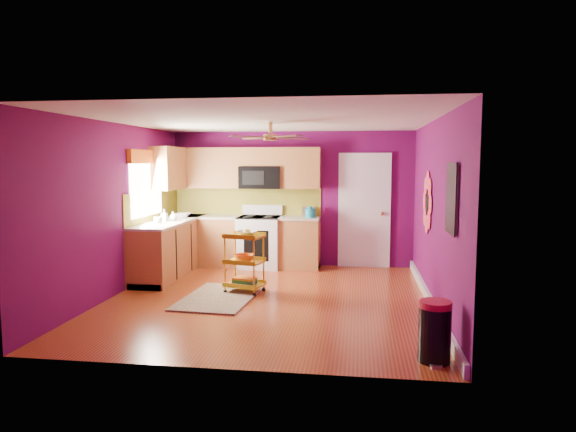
# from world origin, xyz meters

# --- Properties ---
(ground) EXTENTS (5.00, 5.00, 0.00)m
(ground) POSITION_xyz_m (0.00, 0.00, 0.00)
(ground) COLOR maroon
(ground) RESTS_ON ground
(room_envelope) EXTENTS (4.54, 5.04, 2.52)m
(room_envelope) POSITION_xyz_m (0.03, 0.00, 1.63)
(room_envelope) COLOR #5B0A4B
(room_envelope) RESTS_ON ground
(lower_cabinets) EXTENTS (2.81, 2.31, 0.94)m
(lower_cabinets) POSITION_xyz_m (-1.35, 1.82, 0.43)
(lower_cabinets) COLOR brown
(lower_cabinets) RESTS_ON ground
(electric_range) EXTENTS (0.76, 0.66, 1.13)m
(electric_range) POSITION_xyz_m (-0.55, 2.17, 0.48)
(electric_range) COLOR white
(electric_range) RESTS_ON ground
(upper_cabinetry) EXTENTS (2.80, 2.30, 1.26)m
(upper_cabinetry) POSITION_xyz_m (-1.24, 2.17, 1.80)
(upper_cabinetry) COLOR brown
(upper_cabinetry) RESTS_ON ground
(left_window) EXTENTS (0.08, 1.35, 1.08)m
(left_window) POSITION_xyz_m (-2.22, 1.05, 1.74)
(left_window) COLOR white
(left_window) RESTS_ON ground
(panel_door) EXTENTS (0.95, 0.11, 2.15)m
(panel_door) POSITION_xyz_m (1.35, 2.47, 1.02)
(panel_door) COLOR white
(panel_door) RESTS_ON ground
(right_wall_art) EXTENTS (0.04, 2.74, 1.04)m
(right_wall_art) POSITION_xyz_m (2.23, -0.34, 1.44)
(right_wall_art) COLOR black
(right_wall_art) RESTS_ON ground
(ceiling_fan) EXTENTS (1.01, 1.01, 0.26)m
(ceiling_fan) POSITION_xyz_m (0.00, 0.20, 2.29)
(ceiling_fan) COLOR #BF8C3F
(ceiling_fan) RESTS_ON ground
(shag_rug) EXTENTS (1.04, 1.60, 0.02)m
(shag_rug) POSITION_xyz_m (-0.71, -0.06, 0.01)
(shag_rug) COLOR black
(shag_rug) RESTS_ON ground
(rolling_cart) EXTENTS (0.61, 0.51, 0.96)m
(rolling_cart) POSITION_xyz_m (-0.41, 0.31, 0.49)
(rolling_cart) COLOR gold
(rolling_cart) RESTS_ON ground
(trash_can) EXTENTS (0.37, 0.38, 0.60)m
(trash_can) POSITION_xyz_m (1.99, -2.04, 0.30)
(trash_can) COLOR black
(trash_can) RESTS_ON ground
(teal_kettle) EXTENTS (0.18, 0.18, 0.21)m
(teal_kettle) POSITION_xyz_m (0.39, 2.15, 1.02)
(teal_kettle) COLOR #12818B
(teal_kettle) RESTS_ON lower_cabinets
(toaster) EXTENTS (0.22, 0.15, 0.18)m
(toaster) POSITION_xyz_m (0.34, 2.33, 1.03)
(toaster) COLOR beige
(toaster) RESTS_ON lower_cabinets
(soap_bottle_a) EXTENTS (0.09, 0.09, 0.20)m
(soap_bottle_a) POSITION_xyz_m (-2.00, 1.24, 1.04)
(soap_bottle_a) COLOR #EA3F72
(soap_bottle_a) RESTS_ON lower_cabinets
(soap_bottle_b) EXTENTS (0.12, 0.12, 0.16)m
(soap_bottle_b) POSITION_xyz_m (-1.88, 1.32, 1.02)
(soap_bottle_b) COLOR white
(soap_bottle_b) RESTS_ON lower_cabinets
(counter_dish) EXTENTS (0.28, 0.28, 0.07)m
(counter_dish) POSITION_xyz_m (-1.92, 1.90, 0.97)
(counter_dish) COLOR white
(counter_dish) RESTS_ON lower_cabinets
(counter_cup) EXTENTS (0.14, 0.14, 0.11)m
(counter_cup) POSITION_xyz_m (-1.99, 0.93, 0.99)
(counter_cup) COLOR white
(counter_cup) RESTS_ON lower_cabinets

